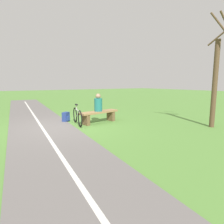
# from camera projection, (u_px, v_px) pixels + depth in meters

# --- Properties ---
(ground_plane) EXTENTS (80.00, 80.00, 0.00)m
(ground_plane) POSITION_uv_depth(u_px,v_px,m) (64.00, 127.00, 7.81)
(ground_plane) COLOR #548438
(paved_path) EXTENTS (6.05, 36.05, 0.02)m
(paved_path) POSITION_uv_depth(u_px,v_px,m) (71.00, 172.00, 3.82)
(paved_path) COLOR #66605E
(paved_path) RESTS_ON ground_plane
(path_centre_line) EXTENTS (3.41, 31.84, 0.00)m
(path_centre_line) POSITION_uv_depth(u_px,v_px,m) (71.00, 171.00, 3.82)
(path_centre_line) COLOR silver
(path_centre_line) RESTS_ON paved_path
(bench) EXTENTS (1.93, 0.77, 0.52)m
(bench) POSITION_uv_depth(u_px,v_px,m) (99.00, 115.00, 8.52)
(bench) COLOR #937047
(bench) RESTS_ON ground_plane
(person_seated) EXTENTS (0.40, 0.40, 0.77)m
(person_seated) POSITION_uv_depth(u_px,v_px,m) (98.00, 104.00, 8.42)
(person_seated) COLOR #1E6B66
(person_seated) RESTS_ON bench
(bicycle) EXTENTS (0.36, 1.64, 0.85)m
(bicycle) POSITION_uv_depth(u_px,v_px,m) (77.00, 116.00, 8.14)
(bicycle) COLOR black
(bicycle) RESTS_ON ground_plane
(backpack) EXTENTS (0.39, 0.37, 0.43)m
(backpack) POSITION_uv_depth(u_px,v_px,m) (66.00, 117.00, 8.79)
(backpack) COLOR navy
(backpack) RESTS_ON ground_plane
(tree_by_path) EXTENTS (1.21, 1.20, 4.24)m
(tree_by_path) POSITION_uv_depth(u_px,v_px,m) (216.00, 77.00, 7.43)
(tree_by_path) COLOR brown
(tree_by_path) RESTS_ON ground_plane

